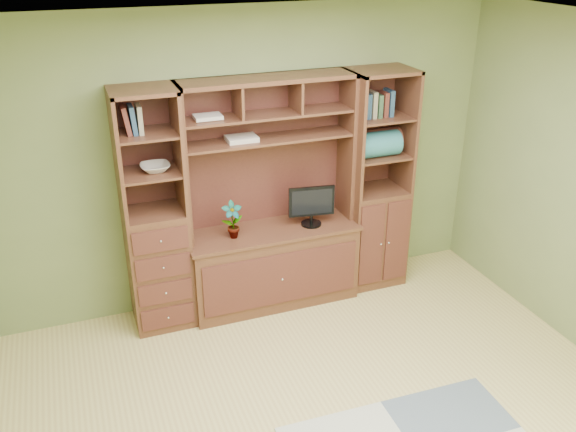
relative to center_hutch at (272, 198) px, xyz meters
name	(u,v)px	position (x,y,z in m)	size (l,w,h in m)	color
room	(346,267)	(-0.13, -1.73, 0.28)	(4.60, 4.10, 2.64)	tan
center_hutch	(272,198)	(0.00, 0.00, 0.00)	(1.54, 0.53, 2.05)	#552E1D
left_tower	(154,214)	(-1.00, 0.04, 0.00)	(0.50, 0.45, 2.05)	#552E1D
right_tower	(376,181)	(1.02, 0.04, 0.00)	(0.55, 0.45, 2.05)	#552E1D
monitor	(312,199)	(0.36, -0.03, -0.04)	(0.41, 0.18, 0.50)	black
orchid	(232,220)	(-0.37, -0.03, -0.13)	(0.17, 0.12, 0.33)	brown
magazines	(242,139)	(-0.23, 0.09, 0.54)	(0.25, 0.18, 0.04)	beige
bowl	(155,168)	(-0.96, 0.04, 0.39)	(0.23, 0.23, 0.06)	beige
blanket_teal	(378,144)	(0.99, -0.01, 0.38)	(0.39, 0.23, 0.23)	#2D6F77
blanket_red	(380,140)	(1.09, 0.12, 0.37)	(0.37, 0.21, 0.21)	brown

